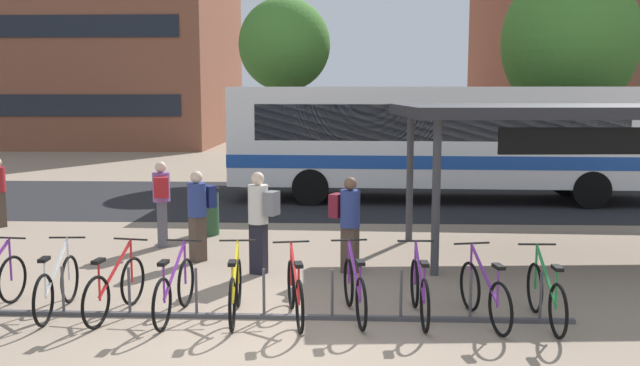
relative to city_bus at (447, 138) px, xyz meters
The scene contains 21 objects.
ground 11.78m from the city_bus, 109.93° to the right, with size 200.00×200.00×0.00m, color gray.
bus_lane_asphalt 4.35m from the city_bus, behind, with size 80.00×7.20×0.01m, color #232326.
city_bus is the anchor object (origin of this frame).
bike_rack 11.23m from the city_bus, 111.02° to the right, with size 8.39×0.16×0.70m.
parked_bicycle_white_1 12.44m from the city_bus, 123.90° to the right, with size 0.52×1.72×0.99m.
parked_bicycle_red_2 12.05m from the city_bus, 120.36° to the right, with size 0.52×1.71×0.99m.
parked_bicycle_purple_3 11.70m from the city_bus, 116.65° to the right, with size 0.52×1.72×0.99m.
parked_bicycle_yellow_4 11.33m from the city_bus, 112.90° to the right, with size 0.52×1.72×0.99m.
parked_bicycle_red_5 11.09m from the city_bus, 108.83° to the right, with size 0.53×1.70×0.99m.
parked_bicycle_purple_6 10.72m from the city_bus, 104.96° to the right, with size 0.52×1.71×0.99m.
parked_bicycle_purple_7 10.56m from the city_bus, 100.24° to the right, with size 0.52×1.72×0.99m.
parked_bicycle_purple_8 10.56m from the city_bus, 95.52° to the right, with size 0.55×1.70×0.99m.
parked_bicycle_green_9 10.55m from the city_bus, 91.11° to the right, with size 0.52×1.72×0.99m.
transit_shelter 6.72m from the city_bus, 79.21° to the right, with size 6.44×3.93×2.83m.
commuter_grey_pack_0 9.18m from the city_bus, 118.14° to the right, with size 0.60×0.48×1.75m.
commuter_maroon_pack_2 8.46m from the city_bus, 109.61° to the right, with size 0.61×0.52×1.65m.
commuter_navy_pack_3 9.14m from the city_bus, 127.52° to the right, with size 0.57×0.60×1.66m.
commuter_red_pack_4 8.99m from the city_bus, 136.65° to the right, with size 0.44×0.58×1.71m.
trash_bin 7.76m from the city_bus, 140.02° to the right, with size 0.55×0.55×1.03m.
street_tree_0 7.76m from the city_bus, 134.61° to the left, with size 3.24×3.24×6.36m.
street_tree_1 7.77m from the city_bus, 46.51° to the left, with size 4.69×4.69×7.47m.
Camera 1 is at (1.09, -8.39, 3.10)m, focal length 38.29 mm.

